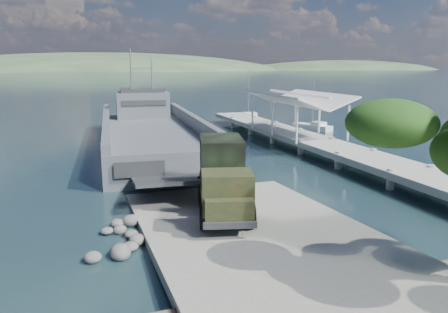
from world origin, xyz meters
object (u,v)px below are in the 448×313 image
landing_craft (152,138)px  soldier (213,206)px  pier (302,132)px  military_truck (223,176)px  sailboat_far (249,118)px  sailboat_near (313,127)px

landing_craft → soldier: bearing=-88.4°
pier → military_truck: 21.25m
pier → sailboat_far: sailboat_far is taller
military_truck → sailboat_near: 33.77m
pier → sailboat_near: (7.22, 10.20, -1.27)m
landing_craft → military_truck: (0.14, -21.48, 1.42)m
soldier → sailboat_far: bearing=69.6°
landing_craft → military_truck: bearing=-85.6°
pier → military_truck: pier is taller
pier → landing_craft: bearing=159.4°
sailboat_near → sailboat_far: (-4.24, 10.87, 0.07)m
military_truck → sailboat_far: (16.53, 37.42, -1.88)m
military_truck → pier: bearing=64.8°
soldier → military_truck: bearing=64.0°
soldier → pier: bearing=55.1°
landing_craft → sailboat_near: (20.91, 5.07, -0.53)m
sailboat_near → sailboat_far: size_ratio=0.83×
military_truck → sailboat_near: (20.77, 26.55, -1.95)m
soldier → sailboat_far: 43.20m
pier → soldier: pier is taller
pier → military_truck: size_ratio=5.47×
soldier → sailboat_near: 36.00m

